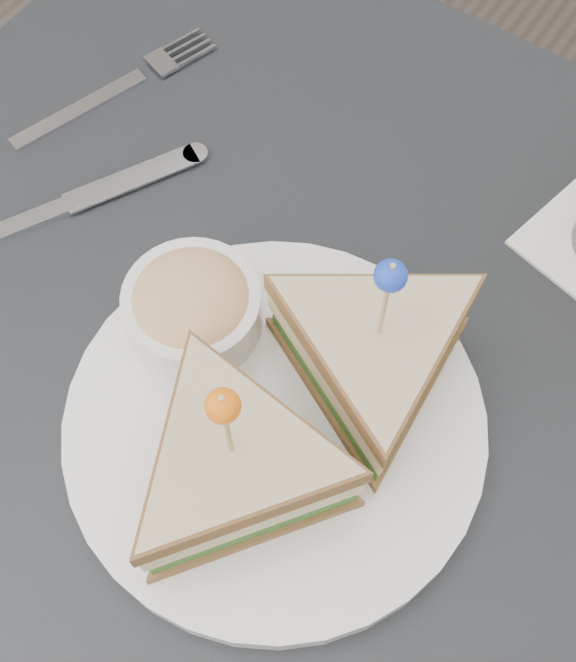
{
  "coord_description": "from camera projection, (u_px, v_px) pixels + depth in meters",
  "views": [
    {
      "loc": [
        0.15,
        -0.2,
        1.3
      ],
      "look_at": [
        0.01,
        0.01,
        0.8
      ],
      "focal_mm": 45.0,
      "sensor_mm": 36.0,
      "label": 1
    }
  ],
  "objects": [
    {
      "name": "ground_plane",
      "position": [
        279.0,
        568.0,
        1.28
      ],
      "size": [
        3.5,
        3.5,
        0.0
      ],
      "primitive_type": "plane",
      "color": "#3F3833"
    },
    {
      "name": "table",
      "position": [
        271.0,
        404.0,
        0.68
      ],
      "size": [
        0.8,
        0.8,
        0.75
      ],
      "color": "black",
      "rests_on": "ground"
    },
    {
      "name": "cutlery_fork",
      "position": [
        124.0,
        84.0,
        0.73
      ],
      "size": [
        0.08,
        0.2,
        0.01
      ],
      "rotation": [
        0.0,
        0.0,
        -0.32
      ],
      "color": "silver",
      "rests_on": "table"
    },
    {
      "name": "plate_meal",
      "position": [
        287.0,
        403.0,
        0.54
      ],
      "size": [
        0.38,
        0.38,
        0.17
      ],
      "rotation": [
        0.0,
        0.0,
        0.42
      ],
      "color": "white",
      "rests_on": "table"
    },
    {
      "name": "cutlery_knife",
      "position": [
        77.0,
        201.0,
        0.67
      ],
      "size": [
        0.12,
        0.19,
        0.01
      ],
      "rotation": [
        0.0,
        0.0,
        -0.5
      ],
      "color": "white",
      "rests_on": "table"
    }
  ]
}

